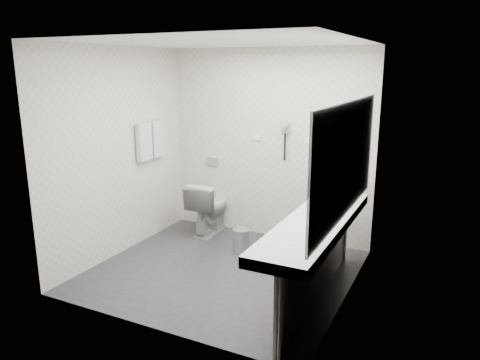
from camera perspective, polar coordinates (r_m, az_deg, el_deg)
The scene contains 31 objects.
floor at distance 5.28m, azimuth -2.22°, elevation -11.31°, with size 2.80×2.80×0.00m, color #2A292E.
ceiling at distance 4.77m, azimuth -2.52°, elevation 16.92°, with size 2.80×2.80×0.00m, color silver.
wall_back at distance 6.03m, azimuth 3.56°, elevation 4.38°, with size 2.80×2.80×0.00m, color silver.
wall_front at distance 3.82m, azimuth -11.72°, elevation -1.59°, with size 2.80×2.80×0.00m, color silver.
wall_left at distance 5.67m, azimuth -14.92°, elevation 3.31°, with size 2.60×2.60×0.00m, color silver.
wall_right at distance 4.40m, azimuth 13.89°, elevation 0.35°, with size 2.60×2.60×0.00m, color silver.
vanity_counter at distance 4.40m, azimuth 9.46°, elevation -5.52°, with size 0.55×2.20×0.10m, color white.
vanity_panel at distance 4.55m, azimuth 9.55°, elevation -10.61°, with size 0.03×2.15×0.75m, color gray.
vanity_post_near at distance 3.67m, azimuth 5.07°, elevation -16.93°, with size 0.06×0.06×0.75m, color silver.
vanity_post_far at distance 5.48m, azimuth 13.04°, elevation -6.44°, with size 0.06×0.06×0.75m, color silver.
mirror at distance 4.17m, azimuth 13.24°, elevation 2.47°, with size 0.02×2.20×1.05m, color #B2BCC6.
basin_near at distance 3.81m, azimuth 6.59°, elevation -8.02°, with size 0.40×0.31×0.05m, color white.
basin_far at distance 4.99m, azimuth 11.67°, elevation -2.85°, with size 0.40×0.31×0.05m, color white.
faucet_near at distance 3.72m, azimuth 9.48°, elevation -7.17°, with size 0.04×0.04×0.15m, color silver.
faucet_far at distance 4.92m, azimuth 13.91°, elevation -2.11°, with size 0.04×0.04×0.15m, color silver.
soap_bottle_a at distance 4.48m, azimuth 9.51°, elevation -3.71°, with size 0.05×0.05×0.11m, color silver.
soap_bottle_b at distance 4.49m, azimuth 10.73°, elevation -3.98°, with size 0.06×0.06×0.08m, color silver.
soap_bottle_c at distance 4.26m, azimuth 10.94°, elevation -4.78°, with size 0.04×0.04×0.11m, color silver.
glass_left at distance 4.53m, azimuth 11.92°, elevation -3.73°, with size 0.05×0.05×0.10m, color silver.
toilet at distance 6.31m, azimuth -3.91°, elevation -3.42°, with size 0.41×0.73×0.74m, color white.
flush_plate at distance 6.44m, azimuth -3.53°, elevation 2.29°, with size 0.18×0.02×0.12m, color #B2B5BA.
pedal_bin at distance 5.68m, azimuth 0.18°, elevation -7.75°, with size 0.21×0.21×0.30m, color #B2B5BA.
bin_lid at distance 5.63m, azimuth 0.18°, elevation -6.26°, with size 0.21×0.21×0.01m, color #B2B5BA.
towel_rail at distance 6.01m, azimuth -11.30°, elevation 7.00°, with size 0.02×0.02×0.62m, color silver.
towel_near at distance 5.93m, azimuth -11.94°, elevation 4.72°, with size 0.07×0.24×0.48m, color silver.
towel_far at distance 6.15m, azimuth -10.34°, elevation 5.13°, with size 0.07×0.24×0.48m, color silver.
dryer_cradle at distance 5.87m, azimuth 5.75°, elevation 6.55°, with size 0.10×0.04×0.14m, color #9C9CA2.
dryer_barrel at distance 5.80m, azimuth 5.51°, elevation 6.77°, with size 0.08×0.08×0.14m, color #9C9CA2.
dryer_cord at distance 5.90m, azimuth 5.64°, elevation 4.12°, with size 0.02×0.02×0.35m, color black.
switch_plate_a at distance 6.06m, azimuth 2.22°, elevation 5.41°, with size 0.09×0.02×0.09m, color white.
switch_plate_b at distance 5.81m, azimuth 8.55°, elevation 4.89°, with size 0.09×0.02×0.09m, color white.
Camera 1 is at (2.28, -4.19, 2.26)m, focal length 34.02 mm.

